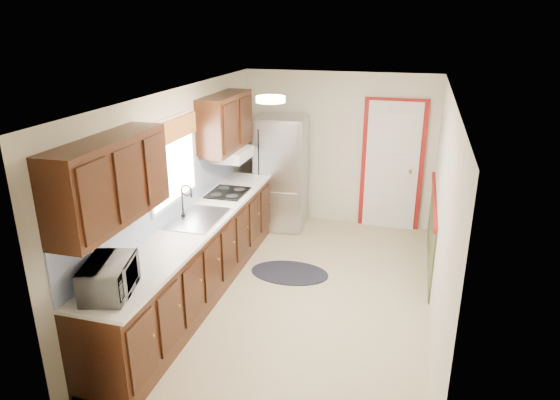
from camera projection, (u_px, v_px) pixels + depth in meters
The scene contains 8 objects.
room_shell at pixel (302, 202), 5.60m from camera, with size 3.20×5.20×2.52m.
kitchen_run at pixel (192, 232), 5.78m from camera, with size 0.63×4.00×2.20m.
back_wall_trim at pixel (400, 179), 7.46m from camera, with size 1.12×2.30×2.08m.
ceiling_fixture at pixel (271, 99), 5.10m from camera, with size 0.30×0.30×0.06m, color #FFD88C.
microwave at pixel (109, 274), 4.16m from camera, with size 0.54×0.30×0.37m, color white.
refrigerator at pixel (281, 173), 7.77m from camera, with size 0.78×0.76×1.76m.
rug at pixel (289, 273), 6.53m from camera, with size 1.02×0.66×0.01m, color black.
cooktop at pixel (228, 193), 6.67m from camera, with size 0.47×0.57×0.02m, color black.
Camera 1 is at (1.18, -5.13, 3.13)m, focal length 32.00 mm.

